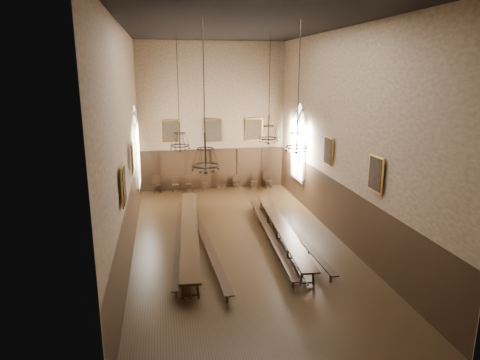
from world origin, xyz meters
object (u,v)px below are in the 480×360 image
object	(u,v)px
chair_0	(157,188)
chair_4	(222,185)
bench_left_outer	(179,239)
bench_right_inner	(269,235)
bench_left_inner	(204,238)
table_right	(282,233)
table_left	(190,235)
chandelier_front_right	(297,139)
chair_7	(267,183)
chair_5	(236,185)
bench_right_outer	(291,231)
chair_3	(206,186)
chair_6	(255,184)
chandelier_back_right	(269,132)
chair_1	(176,187)
chandelier_front_left	(205,157)
chandelier_back_left	(180,138)
chair_2	(189,186)

from	to	relation	value
chair_0	chair_4	distance (m)	4.06
bench_left_outer	bench_right_inner	bearing A→B (deg)	-2.81
bench_left_inner	bench_right_inner	size ratio (longest dim) A/B	1.13
table_right	table_left	bearing A→B (deg)	174.66
bench_left_inner	chandelier_front_right	world-z (taller)	chandelier_front_right
bench_left_outer	table_right	bearing A→B (deg)	-3.71
chair_7	chandelier_front_right	bearing A→B (deg)	-114.89
bench_left_outer	chair_5	distance (m)	9.34
bench_right_outer	chair_0	size ratio (longest dim) A/B	9.30
chair_3	chair_6	bearing A→B (deg)	3.08
table_left	table_right	distance (m)	4.02
table_left	chandelier_back_right	size ratio (longest dim) A/B	2.05
chair_1	chair_3	size ratio (longest dim) A/B	0.96
chair_1	bench_right_inner	bearing A→B (deg)	-71.01
chair_7	chandelier_back_right	bearing A→B (deg)	-120.43
table_right	chair_3	xyz separation A→B (m)	(-2.43, 8.81, -0.07)
table_left	chair_4	world-z (taller)	chair_4
chair_5	chandelier_front_left	world-z (taller)	chandelier_front_left
bench_right_inner	chair_5	world-z (taller)	chair_5
chandelier_front_left	bench_right_inner	bearing A→B (deg)	43.29
bench_left_inner	bench_left_outer	bearing A→B (deg)	170.16
chandelier_front_left	chandelier_front_right	xyz separation A→B (m)	(3.53, 0.93, 0.38)
chair_1	chair_6	bearing A→B (deg)	-5.74
chandelier_back_right	chandelier_front_left	world-z (taller)	same
chair_0	chandelier_front_left	size ratio (longest dim) A/B	0.21
table_right	chair_3	size ratio (longest dim) A/B	9.71
chair_3	chair_5	xyz separation A→B (m)	(1.93, -0.06, -0.02)
chandelier_back_left	chair_2	bearing A→B (deg)	83.53
chair_0	chandelier_back_left	xyz separation A→B (m)	(1.26, -6.31, 3.97)
chair_2	chair_3	distance (m)	1.05
chair_6	bench_right_outer	bearing A→B (deg)	-70.85
chair_1	chandelier_front_right	world-z (taller)	chandelier_front_right
chair_4	chandelier_front_left	size ratio (longest dim) A/B	0.19
bench_right_inner	chair_6	xyz separation A→B (m)	(1.20, 8.59, 0.01)
table_left	bench_left_outer	bearing A→B (deg)	-169.63
chair_6	chandelier_back_right	size ratio (longest dim) A/B	0.18
table_right	bench_left_outer	size ratio (longest dim) A/B	0.96
table_right	chair_5	world-z (taller)	chair_5
bench_right_outer	chandelier_front_right	distance (m)	5.09
chandelier_front_left	chair_5	bearing A→B (deg)	75.13
chandelier_back_right	chandelier_front_right	xyz separation A→B (m)	(-0.12, -4.77, 0.40)
chair_4	chair_7	world-z (taller)	chair_7
table_left	chair_7	distance (m)	9.99
bench_right_outer	chair_7	bearing A→B (deg)	83.54
chandelier_front_right	chandelier_back_left	bearing A→B (deg)	134.00
chair_3	bench_left_inner	bearing A→B (deg)	-91.18
bench_left_outer	bench_right_inner	xyz separation A→B (m)	(3.93, -0.19, -0.01)
chair_2	chair_4	distance (m)	2.09
chair_1	chair_7	world-z (taller)	chair_7
chair_1	chair_6	size ratio (longest dim) A/B	1.00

